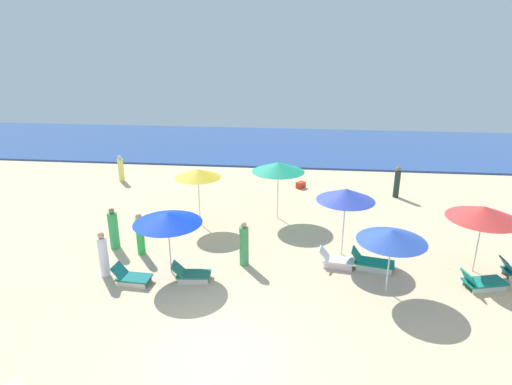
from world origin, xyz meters
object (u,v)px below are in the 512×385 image
object	(u,v)px
umbrella_3	(198,173)
umbrella_5	(278,167)
beachgoer_1	(140,235)
beachgoer_3	(244,245)
umbrella_0	(346,195)
lounge_chair_0_1	(371,262)
lounge_chair_2_0	(131,277)
beachgoer_4	(121,169)
umbrella_1	(392,235)
cooler_box_0	(301,185)
lounge_chair_0_0	(336,260)
lounge_chair_4_0	(482,282)
beachgoer_5	(397,183)
lounge_chair_2_1	(191,274)
beachgoer_0	(103,255)
umbrella_2	(168,218)
beachgoer_2	(114,230)
umbrella_4	(484,213)

from	to	relation	value
umbrella_3	umbrella_5	bearing A→B (deg)	17.37
beachgoer_1	beachgoer_3	size ratio (longest dim) A/B	0.98
umbrella_0	lounge_chair_0_1	world-z (taller)	umbrella_0
lounge_chair_2_0	beachgoer_4	distance (m)	11.77
umbrella_1	cooler_box_0	bearing A→B (deg)	105.78
lounge_chair_0_1	umbrella_5	size ratio (longest dim) A/B	0.60
lounge_chair_0_0	umbrella_5	size ratio (longest dim) A/B	0.50
lounge_chair_4_0	umbrella_5	size ratio (longest dim) A/B	0.59
lounge_chair_2_0	cooler_box_0	bearing A→B (deg)	-24.35
lounge_chair_2_0	beachgoer_5	world-z (taller)	beachgoer_5
lounge_chair_0_0	cooler_box_0	bearing A→B (deg)	16.89
lounge_chair_0_0	umbrella_3	bearing A→B (deg)	68.89
beachgoer_3	beachgoer_5	xyz separation A→B (m)	(7.02, 7.99, 0.00)
lounge_chair_2_1	beachgoer_3	world-z (taller)	beachgoer_3
beachgoer_0	beachgoer_4	xyz separation A→B (m)	(-3.65, 10.37, -0.06)
umbrella_2	beachgoer_0	bearing A→B (deg)	-167.75
lounge_chair_0_0	umbrella_3	size ratio (longest dim) A/B	0.52
lounge_chair_2_0	beachgoer_0	world-z (taller)	beachgoer_0
umbrella_0	umbrella_2	xyz separation A→B (m)	(-6.21, -2.02, -0.36)
umbrella_0	beachgoer_4	bearing A→B (deg)	146.96
beachgoer_3	umbrella_5	bearing A→B (deg)	2.95
beachgoer_5	beachgoer_2	bearing A→B (deg)	-139.70
umbrella_3	beachgoer_3	world-z (taller)	umbrella_3
lounge_chair_2_1	beachgoer_1	bearing A→B (deg)	48.70
umbrella_5	beachgoer_5	bearing A→B (deg)	29.74
umbrella_5	beachgoer_3	bearing A→B (deg)	-102.05
lounge_chair_2_1	beachgoer_5	size ratio (longest dim) A/B	0.83
umbrella_1	beachgoer_3	bearing A→B (deg)	165.00
umbrella_5	beachgoer_1	bearing A→B (deg)	-140.99
beachgoer_0	beachgoer_5	world-z (taller)	beachgoer_0
beachgoer_4	beachgoer_5	xyz separation A→B (m)	(15.45, -1.08, 0.06)
umbrella_0	umbrella_1	size ratio (longest dim) A/B	1.20
umbrella_1	cooler_box_0	xyz separation A→B (m)	(-2.90, 10.26, -1.89)
beachgoer_0	cooler_box_0	size ratio (longest dim) A/B	3.48
umbrella_3	beachgoer_0	xyz separation A→B (m)	(-2.32, -4.76, -1.60)
lounge_chair_2_0	beachgoer_3	bearing A→B (deg)	-61.41
umbrella_0	beachgoer_4	size ratio (longest dim) A/B	1.75
beachgoer_1	beachgoer_2	bearing A→B (deg)	-64.50
umbrella_3	umbrella_5	size ratio (longest dim) A/B	0.96
umbrella_2	beachgoer_0	world-z (taller)	umbrella_2
beachgoer_4	lounge_chair_0_0	bearing A→B (deg)	149.03
umbrella_1	umbrella_2	world-z (taller)	umbrella_2
umbrella_4	beachgoer_5	xyz separation A→B (m)	(-1.26, 7.62, -1.49)
cooler_box_0	lounge_chair_0_0	bearing A→B (deg)	47.42
lounge_chair_0_1	lounge_chair_2_1	xyz separation A→B (m)	(-6.35, -1.45, -0.03)
lounge_chair_0_0	beachgoer_5	xyz separation A→B (m)	(3.66, 7.79, 0.53)
umbrella_3	beachgoer_2	size ratio (longest dim) A/B	1.52
lounge_chair_0_1	lounge_chair_2_0	xyz separation A→B (m)	(-8.33, -1.87, -0.03)
umbrella_0	lounge_chair_2_0	world-z (taller)	umbrella_0
umbrella_1	beachgoer_2	size ratio (longest dim) A/B	1.33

